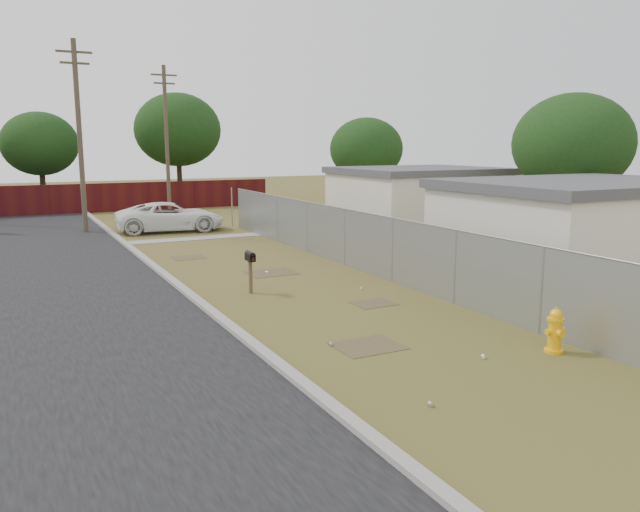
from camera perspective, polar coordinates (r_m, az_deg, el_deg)
ground at (r=17.99m, az=-1.69°, el=-3.37°), size 120.00×120.00×0.00m
street at (r=24.25m, az=-24.89°, el=-0.73°), size 15.10×60.00×0.12m
chainlink_fence at (r=20.18m, az=5.07°, el=0.40°), size 0.10×27.06×2.02m
privacy_fence at (r=40.98m, az=-24.93°, el=4.63°), size 30.00×0.12×1.80m
utility_poles at (r=36.68m, az=-21.40°, el=10.27°), size 12.60×8.24×9.00m
houses at (r=25.70m, az=15.13°, el=3.92°), size 9.30×17.24×3.10m
horizon_trees at (r=40.24m, az=-15.34°, el=10.45°), size 33.32×31.94×7.78m
fire_hydrant at (r=13.72m, az=20.70°, el=-6.46°), size 0.44×0.45×0.96m
mailbox at (r=17.84m, az=-6.40°, el=-0.39°), size 0.20×0.53×1.22m
pickup_truck at (r=31.33m, az=-13.53°, el=3.51°), size 5.39×2.98×1.43m
scattered_litter at (r=15.08m, az=3.64°, el=-5.93°), size 3.33×11.21×0.07m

